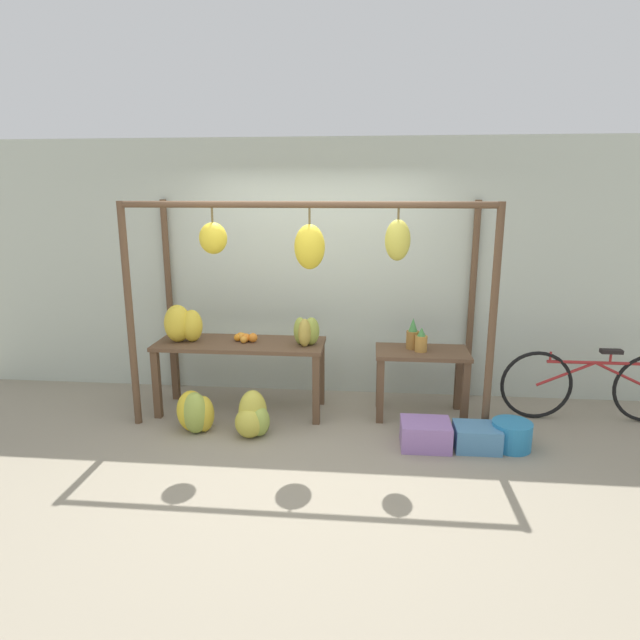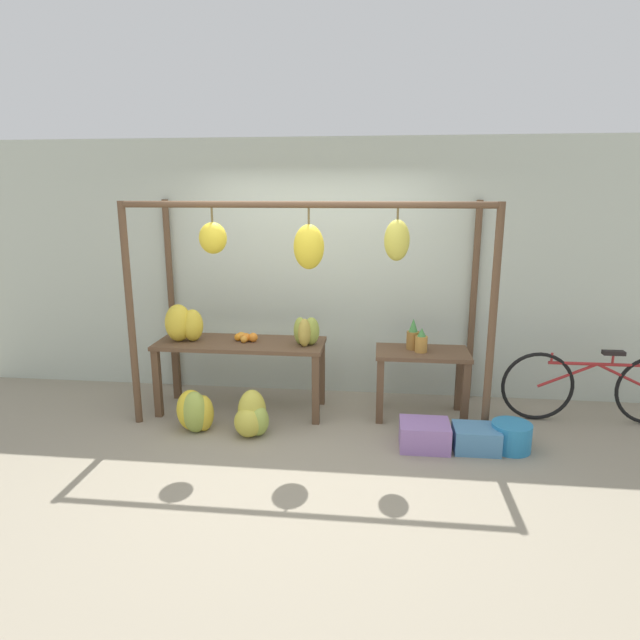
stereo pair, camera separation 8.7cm
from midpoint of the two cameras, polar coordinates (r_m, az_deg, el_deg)
ground_plane at (r=4.89m, az=-1.77°, el=-13.74°), size 20.00×20.00×0.00m
shop_wall_back at (r=5.93m, az=0.24°, el=5.39°), size 8.00×0.08×2.80m
stall_awning at (r=5.01m, az=-0.83°, el=5.81°), size 3.43×1.17×2.16m
display_table_main at (r=5.55m, az=-8.00°, el=-3.42°), size 1.71×0.61×0.75m
display_table_side at (r=5.48m, az=11.24°, el=-4.85°), size 0.92×0.52×0.69m
banana_pile_on_table at (r=5.62m, az=-13.93°, el=-0.38°), size 0.47×0.36×0.38m
orange_pile at (r=5.52m, az=-7.54°, el=-1.83°), size 0.25×0.18×0.10m
pineapple_cluster at (r=5.42m, az=10.70°, el=-1.95°), size 0.20×0.22×0.32m
banana_pile_ground_left at (r=5.31m, az=-12.60°, el=-9.52°), size 0.44×0.40×0.41m
banana_pile_ground_right at (r=5.14m, az=-6.76°, el=-10.23°), size 0.41×0.42×0.43m
fruit_crate_white at (r=4.98m, az=11.57°, el=-11.93°), size 0.44×0.35×0.24m
blue_bucket at (r=5.15m, az=20.18°, el=-11.59°), size 0.35×0.35×0.25m
parked_bicycle at (r=5.97m, az=27.63°, el=-6.34°), size 1.79×0.08×0.74m
papaya_pile at (r=5.31m, az=-1.03°, el=-1.23°), size 0.32×0.28×0.28m
fruit_crate_purple at (r=5.06m, az=16.78°, el=-12.00°), size 0.40×0.32×0.21m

